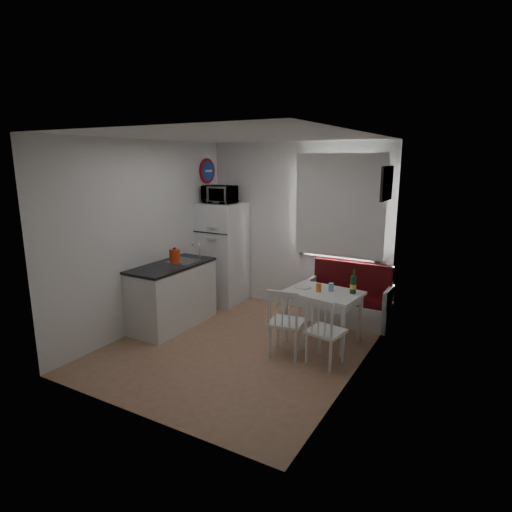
{
  "coord_description": "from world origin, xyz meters",
  "views": [
    {
      "loc": [
        2.7,
        -4.32,
        2.35
      ],
      "look_at": [
        -0.03,
        0.5,
        1.08
      ],
      "focal_mm": 30.0,
      "sensor_mm": 36.0,
      "label": 1
    }
  ],
  "objects_px": {
    "fridge": "(222,253)",
    "kettle": "(175,256)",
    "wine_bottle": "(353,282)",
    "chair_right": "(323,325)",
    "dining_table": "(323,297)",
    "kitchen_counter": "(173,294)",
    "microwave": "(219,194)",
    "bench": "(348,303)",
    "chair_left": "(283,316)"
  },
  "relations": [
    {
      "from": "chair_right",
      "to": "fridge",
      "type": "xyz_separation_m",
      "value": [
        -2.31,
        1.39,
        0.31
      ]
    },
    {
      "from": "dining_table",
      "to": "chair_left",
      "type": "distance_m",
      "value": 0.71
    },
    {
      "from": "chair_left",
      "to": "chair_right",
      "type": "xyz_separation_m",
      "value": [
        0.5,
        0.0,
        -0.02
      ]
    },
    {
      "from": "kitchen_counter",
      "to": "dining_table",
      "type": "relative_size",
      "value": 1.34
    },
    {
      "from": "fridge",
      "to": "kettle",
      "type": "height_order",
      "value": "fridge"
    },
    {
      "from": "dining_table",
      "to": "fridge",
      "type": "relative_size",
      "value": 0.59
    },
    {
      "from": "chair_left",
      "to": "kettle",
      "type": "bearing_deg",
      "value": 166.04
    },
    {
      "from": "fridge",
      "to": "wine_bottle",
      "type": "relative_size",
      "value": 5.29
    },
    {
      "from": "bench",
      "to": "kettle",
      "type": "height_order",
      "value": "kettle"
    },
    {
      "from": "wine_bottle",
      "to": "kitchen_counter",
      "type": "bearing_deg",
      "value": -165.91
    },
    {
      "from": "fridge",
      "to": "kettle",
      "type": "xyz_separation_m",
      "value": [
        0.03,
        -1.22,
        0.19
      ]
    },
    {
      "from": "kitchen_counter",
      "to": "dining_table",
      "type": "bearing_deg",
      "value": 13.78
    },
    {
      "from": "bench",
      "to": "wine_bottle",
      "type": "distance_m",
      "value": 0.97
    },
    {
      "from": "chair_right",
      "to": "microwave",
      "type": "bearing_deg",
      "value": 159.96
    },
    {
      "from": "chair_right",
      "to": "fridge",
      "type": "relative_size",
      "value": 0.27
    },
    {
      "from": "bench",
      "to": "chair_left",
      "type": "relative_size",
      "value": 2.65
    },
    {
      "from": "dining_table",
      "to": "chair_right",
      "type": "height_order",
      "value": "chair_right"
    },
    {
      "from": "chair_right",
      "to": "fridge",
      "type": "distance_m",
      "value": 2.71
    },
    {
      "from": "dining_table",
      "to": "chair_left",
      "type": "bearing_deg",
      "value": -104.36
    },
    {
      "from": "microwave",
      "to": "chair_left",
      "type": "bearing_deg",
      "value": -36.66
    },
    {
      "from": "bench",
      "to": "chair_right",
      "type": "xyz_separation_m",
      "value": [
        0.17,
        -1.5,
        0.22
      ]
    },
    {
      "from": "bench",
      "to": "dining_table",
      "type": "bearing_deg",
      "value": -95.1
    },
    {
      "from": "kettle",
      "to": "wine_bottle",
      "type": "distance_m",
      "value": 2.45
    },
    {
      "from": "kitchen_counter",
      "to": "kettle",
      "type": "xyz_separation_m",
      "value": [
        0.05,
        0.02,
        0.56
      ]
    },
    {
      "from": "kettle",
      "to": "chair_left",
      "type": "bearing_deg",
      "value": -5.45
    },
    {
      "from": "chair_left",
      "to": "bench",
      "type": "bearing_deg",
      "value": 69.27
    },
    {
      "from": "dining_table",
      "to": "wine_bottle",
      "type": "height_order",
      "value": "wine_bottle"
    },
    {
      "from": "kitchen_counter",
      "to": "wine_bottle",
      "type": "distance_m",
      "value": 2.53
    },
    {
      "from": "wine_bottle",
      "to": "bench",
      "type": "bearing_deg",
      "value": 110.27
    },
    {
      "from": "bench",
      "to": "wine_bottle",
      "type": "xyz_separation_m",
      "value": [
        0.27,
        -0.74,
        0.55
      ]
    },
    {
      "from": "bench",
      "to": "chair_right",
      "type": "relative_size",
      "value": 2.71
    },
    {
      "from": "chair_left",
      "to": "chair_right",
      "type": "height_order",
      "value": "chair_left"
    },
    {
      "from": "chair_left",
      "to": "wine_bottle",
      "type": "relative_size",
      "value": 1.47
    },
    {
      "from": "chair_left",
      "to": "chair_right",
      "type": "distance_m",
      "value": 0.5
    },
    {
      "from": "kitchen_counter",
      "to": "bench",
      "type": "height_order",
      "value": "kitchen_counter"
    },
    {
      "from": "fridge",
      "to": "microwave",
      "type": "bearing_deg",
      "value": -90.0
    },
    {
      "from": "microwave",
      "to": "chair_right",
      "type": "bearing_deg",
      "value": -30.19
    },
    {
      "from": "microwave",
      "to": "kettle",
      "type": "xyz_separation_m",
      "value": [
        0.03,
        -1.17,
        -0.77
      ]
    },
    {
      "from": "kitchen_counter",
      "to": "bench",
      "type": "bearing_deg",
      "value": 32.18
    },
    {
      "from": "bench",
      "to": "kitchen_counter",
      "type": "bearing_deg",
      "value": -147.82
    },
    {
      "from": "chair_right",
      "to": "wine_bottle",
      "type": "distance_m",
      "value": 0.83
    },
    {
      "from": "kitchen_counter",
      "to": "bench",
      "type": "distance_m",
      "value": 2.55
    },
    {
      "from": "kitchen_counter",
      "to": "chair_left",
      "type": "xyz_separation_m",
      "value": [
        1.82,
        -0.15,
        0.07
      ]
    },
    {
      "from": "chair_right",
      "to": "microwave",
      "type": "xyz_separation_m",
      "value": [
        -2.31,
        1.34,
        1.28
      ]
    },
    {
      "from": "fridge",
      "to": "microwave",
      "type": "relative_size",
      "value": 3.29
    },
    {
      "from": "kitchen_counter",
      "to": "wine_bottle",
      "type": "relative_size",
      "value": 4.23
    },
    {
      "from": "dining_table",
      "to": "wine_bottle",
      "type": "distance_m",
      "value": 0.43
    },
    {
      "from": "bench",
      "to": "wine_bottle",
      "type": "bearing_deg",
      "value": -69.73
    },
    {
      "from": "microwave",
      "to": "fridge",
      "type": "bearing_deg",
      "value": 90.0
    },
    {
      "from": "kitchen_counter",
      "to": "wine_bottle",
      "type": "height_order",
      "value": "kitchen_counter"
    }
  ]
}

